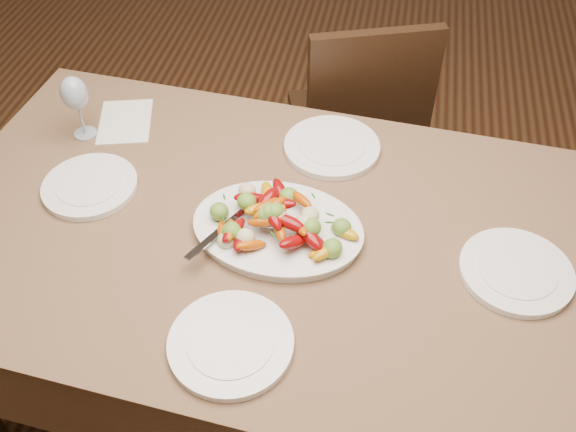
% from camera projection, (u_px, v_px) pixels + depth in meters
% --- Properties ---
extents(floor, '(6.00, 6.00, 0.00)m').
position_uv_depth(floor, '(256.00, 327.00, 2.30)').
color(floor, '#3D2312').
rests_on(floor, ground).
extents(dining_table, '(1.91, 1.18, 0.76)m').
position_uv_depth(dining_table, '(288.00, 322.00, 1.86)').
color(dining_table, brown).
rests_on(dining_table, ground).
extents(chair_far, '(0.54, 0.54, 0.95)m').
position_uv_depth(chair_far, '(353.00, 121.00, 2.37)').
color(chair_far, black).
rests_on(chair_far, ground).
extents(serving_platter, '(0.43, 0.34, 0.02)m').
position_uv_depth(serving_platter, '(278.00, 230.00, 1.58)').
color(serving_platter, white).
rests_on(serving_platter, dining_table).
extents(roasted_vegetables, '(0.35, 0.25, 0.09)m').
position_uv_depth(roasted_vegetables, '(278.00, 214.00, 1.54)').
color(roasted_vegetables, '#6C0505').
rests_on(roasted_vegetables, serving_platter).
extents(serving_spoon, '(0.28, 0.17, 0.03)m').
position_uv_depth(serving_spoon, '(247.00, 226.00, 1.54)').
color(serving_spoon, '#9EA0A8').
rests_on(serving_spoon, serving_platter).
extents(plate_left, '(0.25, 0.25, 0.02)m').
position_uv_depth(plate_left, '(90.00, 186.00, 1.70)').
color(plate_left, white).
rests_on(plate_left, dining_table).
extents(plate_right, '(0.26, 0.26, 0.02)m').
position_uv_depth(plate_right, '(516.00, 272.00, 1.49)').
color(plate_right, white).
rests_on(plate_right, dining_table).
extents(plate_far, '(0.27, 0.27, 0.02)m').
position_uv_depth(plate_far, '(332.00, 147.00, 1.81)').
color(plate_far, white).
rests_on(plate_far, dining_table).
extents(plate_near, '(0.27, 0.27, 0.02)m').
position_uv_depth(plate_near, '(231.00, 343.00, 1.36)').
color(plate_near, white).
rests_on(plate_near, dining_table).
extents(wine_glass, '(0.08, 0.08, 0.20)m').
position_uv_depth(wine_glass, '(78.00, 105.00, 1.79)').
color(wine_glass, '#8C99A5').
rests_on(wine_glass, dining_table).
extents(menu_card, '(0.20, 0.24, 0.00)m').
position_uv_depth(menu_card, '(125.00, 121.00, 1.91)').
color(menu_card, silver).
rests_on(menu_card, dining_table).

